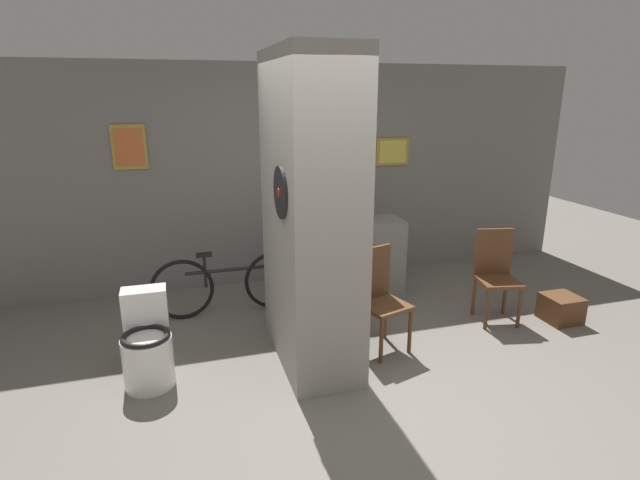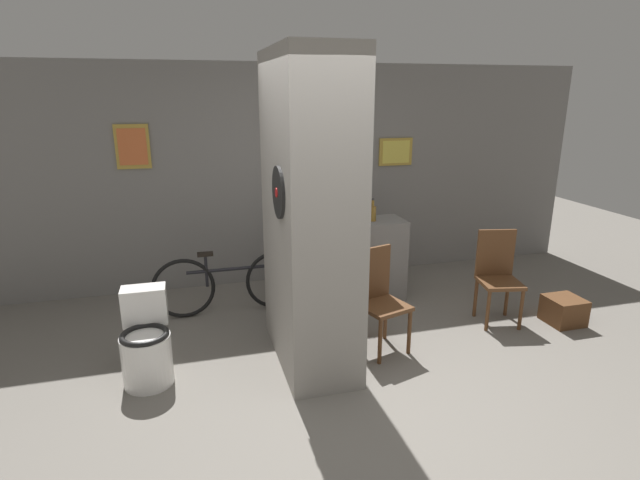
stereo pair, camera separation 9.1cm
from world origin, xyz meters
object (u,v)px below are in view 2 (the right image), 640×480
(bicycle, at_px, (231,283))
(bottle_tall, at_px, (373,213))
(chair_near_pillar, at_px, (379,296))
(chair_by_doorway, at_px, (498,273))
(toilet, at_px, (146,345))

(bicycle, distance_m, bottle_tall, 1.70)
(chair_near_pillar, relative_size, bicycle, 0.58)
(chair_by_doorway, bearing_deg, toilet, -164.21)
(toilet, xyz_separation_m, chair_near_pillar, (2.01, 0.00, 0.20))
(toilet, xyz_separation_m, bottle_tall, (2.36, 1.10, 0.69))
(bicycle, bearing_deg, chair_by_doorway, -19.15)
(chair_by_doorway, height_order, bottle_tall, bottle_tall)
(bicycle, xyz_separation_m, bottle_tall, (1.57, -0.03, 0.67))
(bottle_tall, bearing_deg, toilet, -154.92)
(toilet, bearing_deg, bicycle, 55.06)
(toilet, xyz_separation_m, bicycle, (0.79, 1.13, 0.03))
(toilet, relative_size, chair_by_doorway, 0.78)
(toilet, height_order, chair_near_pillar, chair_near_pillar)
(toilet, xyz_separation_m, chair_by_doorway, (3.39, 0.23, 0.20))
(toilet, distance_m, chair_near_pillar, 2.02)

